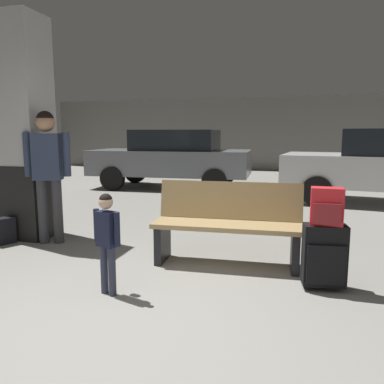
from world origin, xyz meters
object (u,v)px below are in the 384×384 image
adult (48,163)px  parked_car_far (172,157)px  structural_pillar (26,130)px  suitcase (324,255)px  backpack_dark_floor (3,231)px  bench (228,224)px  backpack_bright (327,207)px  child (107,233)px

adult → parked_car_far: size_ratio=0.41×
structural_pillar → suitcase: bearing=-12.6°
structural_pillar → parked_car_far: (0.33, 5.15, -0.66)m
adult → backpack_dark_floor: size_ratio=5.00×
bench → parked_car_far: size_ratio=0.39×
backpack_dark_floor → adult: bearing=19.4°
backpack_bright → backpack_dark_floor: bearing=173.6°
child → adult: size_ratio=0.54×
bench → backpack_bright: bearing=-26.0°
child → backpack_dark_floor: 2.37m
structural_pillar → parked_car_far: 5.20m
suitcase → parked_car_far: (-3.47, 6.00, 0.48)m
bench → adult: size_ratio=0.96×
child → bench: bearing=51.9°
structural_pillar → bench: 3.02m
backpack_bright → structural_pillar: bearing=167.4°
structural_pillar → suitcase: size_ratio=4.87×
suitcase → child: child is taller
backpack_bright → suitcase: bearing=28.7°
backpack_dark_floor → parked_car_far: (0.46, 5.56, 0.64)m
parked_car_far → backpack_dark_floor: bearing=-94.7°
adult → parked_car_far: (-0.12, 5.35, -0.24)m
backpack_bright → child: backpack_bright is taller
suitcase → child: (-1.85, -0.63, 0.24)m
adult → suitcase: bearing=-10.9°
adult → backpack_dark_floor: 1.08m
suitcase → structural_pillar: bearing=167.4°
bench → backpack_dark_floor: bench is taller
backpack_dark_floor → parked_car_far: size_ratio=0.08×
structural_pillar → backpack_dark_floor: bearing=-107.3°
bench → backpack_bright: backpack_bright is taller
structural_pillar → child: size_ratio=3.24×
bench → parked_car_far: bearing=114.2°
structural_pillar → backpack_bright: (3.80, -0.85, -0.69)m
backpack_bright → parked_car_far: size_ratio=0.08×
structural_pillar → adult: size_ratio=1.73×
structural_pillar → backpack_dark_floor: (-0.13, -0.41, -1.29)m
parked_car_far → structural_pillar: bearing=-93.7°
suitcase → backpack_bright: (-0.00, -0.00, 0.45)m
child → suitcase: bearing=18.8°
bench → parked_car_far: parked_car_far is taller
suitcase → backpack_dark_floor: size_ratio=1.78×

